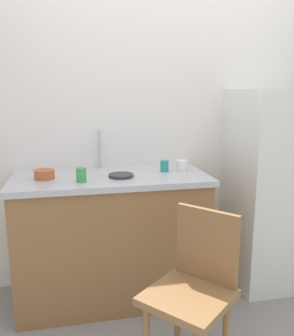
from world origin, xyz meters
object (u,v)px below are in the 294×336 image
(refrigerator, at_px, (268,189))
(terracotta_bowl, at_px, (44,174))
(cup_teal, at_px, (164,166))
(chair, at_px, (194,287))
(cup_green, at_px, (81,175))
(cup_white, at_px, (182,166))
(hotplate, at_px, (121,175))

(refrigerator, distance_m, terracotta_bowl, 1.67)
(terracotta_bowl, relative_size, cup_teal, 1.64)
(chair, height_order, terracotta_bowl, terracotta_bowl)
(terracotta_bowl, bearing_deg, cup_teal, 3.63)
(cup_teal, bearing_deg, cup_green, -162.89)
(chair, bearing_deg, cup_green, 177.59)
(cup_white, bearing_deg, cup_teal, 172.03)
(refrigerator, bearing_deg, terracotta_bowl, -179.40)
(hotplate, xyz_separation_m, cup_white, (0.46, 0.09, 0.03))
(terracotta_bowl, xyz_separation_m, hotplate, (0.51, -0.05, -0.02))
(terracotta_bowl, height_order, cup_white, cup_white)
(terracotta_bowl, distance_m, cup_white, 0.96)
(cup_white, relative_size, cup_green, 0.86)
(terracotta_bowl, distance_m, cup_teal, 0.84)
(cup_teal, bearing_deg, cup_white, -7.97)
(refrigerator, xyz_separation_m, cup_teal, (-0.82, 0.04, 0.21))
(terracotta_bowl, bearing_deg, chair, -46.17)
(refrigerator, distance_m, cup_white, 0.73)
(refrigerator, height_order, cup_teal, refrigerator)
(cup_white, xyz_separation_m, cup_teal, (-0.13, 0.02, 0.00))
(hotplate, distance_m, cup_green, 0.28)
(refrigerator, relative_size, terracotta_bowl, 11.40)
(chair, bearing_deg, terracotta_bowl, -177.07)
(chair, relative_size, terracotta_bowl, 6.73)
(cup_teal, bearing_deg, terracotta_bowl, -176.37)
(hotplate, relative_size, cup_green, 1.82)
(cup_white, height_order, cup_teal, same)
(refrigerator, xyz_separation_m, chair, (-0.89, -0.83, -0.26))
(chair, distance_m, hotplate, 0.91)
(cup_green, bearing_deg, cup_teal, 17.11)
(cup_white, relative_size, cup_teal, 1.00)
(chair, relative_size, cup_teal, 11.06)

